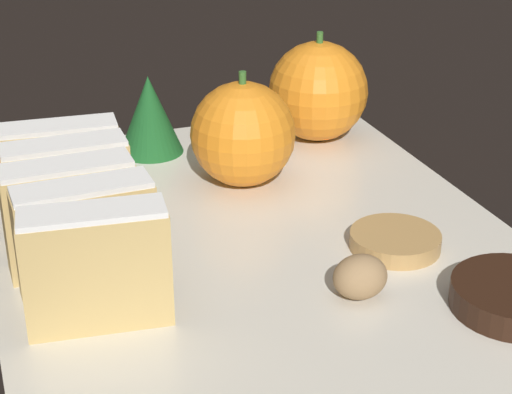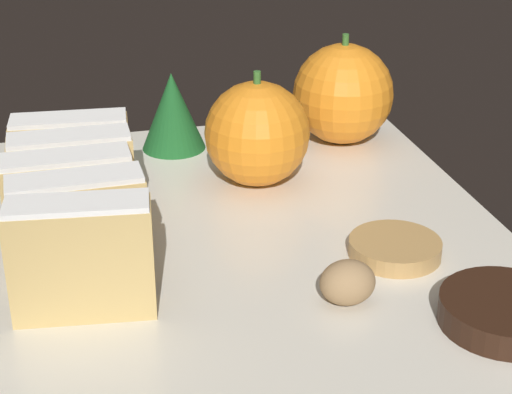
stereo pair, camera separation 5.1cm
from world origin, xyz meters
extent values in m
plane|color=black|center=(0.00, 0.00, 0.00)|extent=(6.00, 6.00, 0.00)
cube|color=silver|center=(0.00, 0.00, 0.01)|extent=(0.31, 0.41, 0.01)
cube|color=tan|center=(-0.11, -0.06, 0.04)|extent=(0.08, 0.03, 0.06)
cube|color=white|center=(-0.11, -0.06, 0.08)|extent=(0.07, 0.03, 0.00)
cube|color=tan|center=(-0.10, -0.02, 0.04)|extent=(0.07, 0.03, 0.06)
cube|color=white|center=(-0.10, -0.02, 0.08)|extent=(0.07, 0.03, 0.00)
cube|color=tan|center=(-0.11, 0.01, 0.04)|extent=(0.07, 0.03, 0.06)
cube|color=white|center=(-0.11, 0.01, 0.08)|extent=(0.07, 0.03, 0.00)
cube|color=tan|center=(-0.11, 0.04, 0.04)|extent=(0.07, 0.02, 0.06)
cube|color=white|center=(-0.11, 0.04, 0.08)|extent=(0.07, 0.02, 0.00)
cube|color=tan|center=(-0.10, 0.07, 0.04)|extent=(0.08, 0.03, 0.06)
cube|color=white|center=(-0.10, 0.07, 0.08)|extent=(0.07, 0.03, 0.00)
sphere|color=orange|center=(0.10, 0.15, 0.05)|extent=(0.08, 0.08, 0.08)
cylinder|color=#38702D|center=(0.10, 0.15, 0.09)|extent=(0.01, 0.01, 0.01)
sphere|color=orange|center=(0.02, 0.09, 0.05)|extent=(0.07, 0.07, 0.07)
cylinder|color=#38702D|center=(0.02, 0.09, 0.09)|extent=(0.00, 0.01, 0.01)
ellipsoid|color=#9E7A51|center=(0.03, -0.08, 0.02)|extent=(0.03, 0.02, 0.02)
cylinder|color=tan|center=(0.08, -0.04, 0.02)|extent=(0.05, 0.05, 0.01)
cone|color=#195623|center=(-0.03, 0.16, 0.04)|extent=(0.05, 0.05, 0.06)
camera|label=1|loc=(-0.16, -0.43, 0.26)|focal=60.00mm
camera|label=2|loc=(-0.11, -0.45, 0.26)|focal=60.00mm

